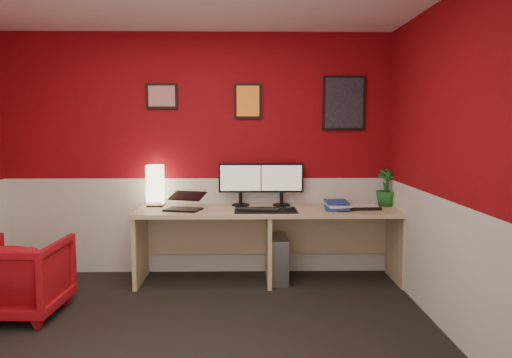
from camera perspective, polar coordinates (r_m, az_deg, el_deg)
name	(u,v)px	position (r m, az deg, el deg)	size (l,w,h in m)	color
ground	(175,343)	(3.77, -9.30, -18.14)	(4.00, 3.50, 0.01)	black
wall_back	(198,154)	(5.18, -6.76, 2.83)	(4.00, 0.01, 2.50)	maroon
wall_front	(93,213)	(1.75, -18.25, -3.79)	(4.00, 0.01, 2.50)	maroon
wall_right	(460,168)	(3.72, 22.47, 1.13)	(0.01, 3.50, 2.50)	maroon
wainscot_back	(198,225)	(5.27, -6.66, -5.34)	(4.00, 0.01, 1.00)	silver
wainscot_right	(455,273)	(3.85, 21.94, -10.06)	(0.01, 3.50, 1.00)	silver
desk	(269,245)	(4.95, 1.47, -7.66)	(2.60, 0.65, 0.73)	tan
shoji_lamp	(155,187)	(5.14, -11.54, -0.87)	(0.16, 0.16, 0.40)	#FFE5B2
laptop	(183,199)	(4.84, -8.43, -2.32)	(0.33, 0.23, 0.22)	black
monitor_left	(241,178)	(5.05, -1.80, 0.16)	(0.45, 0.06, 0.58)	black
monitor_right	(282,178)	(5.06, 2.97, 0.17)	(0.45, 0.06, 0.58)	black
desk_mat	(266,210)	(4.80, 1.12, -3.62)	(0.60, 0.38, 0.01)	black
keyboard	(257,209)	(4.77, 0.13, -3.51)	(0.42, 0.14, 0.02)	black
mouse	(289,209)	(4.78, 3.79, -3.43)	(0.06, 0.10, 0.03)	black
book_bottom	(325,208)	(4.92, 7.93, -3.28)	(0.24, 0.32, 0.03)	#22429C
book_middle	(326,205)	(4.91, 8.07, -3.00)	(0.23, 0.32, 0.02)	silver
book_top	(325,202)	(4.95, 7.98, -2.66)	(0.22, 0.29, 0.03)	#22429C
zen_tray	(361,207)	(5.01, 11.98, -3.20)	(0.35, 0.25, 0.03)	black
potted_plant	(387,187)	(5.23, 14.82, -0.95)	(0.21, 0.21, 0.38)	#19591E
pc_tower	(277,259)	(5.00, 2.43, -9.17)	(0.20, 0.45, 0.45)	#99999E
armchair	(20,277)	(4.54, -25.57, -10.15)	(0.68, 0.70, 0.64)	#B5161E
art_left	(162,96)	(5.22, -10.80, 9.38)	(0.32, 0.02, 0.26)	red
art_center	(248,101)	(5.14, -0.93, 8.97)	(0.28, 0.02, 0.36)	orange
art_right	(344,103)	(5.24, 10.12, 8.61)	(0.44, 0.02, 0.56)	black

